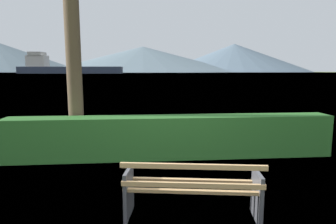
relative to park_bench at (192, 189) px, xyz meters
name	(u,v)px	position (x,y,z in m)	size (l,w,h in m)	color
ground_plane	(192,216)	(0.01, 0.06, -0.43)	(1400.00, 1400.00, 0.00)	olive
water_surface	(143,73)	(0.01, 307.26, -0.43)	(620.00, 620.00, 0.00)	#6B8EA3
park_bench	(192,189)	(0.00, 0.00, 0.00)	(1.91, 0.84, 0.87)	tan
hedge_row	(172,137)	(0.01, 2.84, 0.06)	(7.56, 0.61, 0.98)	#2D6B28
cargo_ship_large	(63,68)	(-66.16, 237.58, 4.42)	(84.66, 20.24, 17.36)	#2D384C
distant_hills	(114,58)	(-56.49, 566.84, 27.08)	(792.66, 386.67, 59.94)	slate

